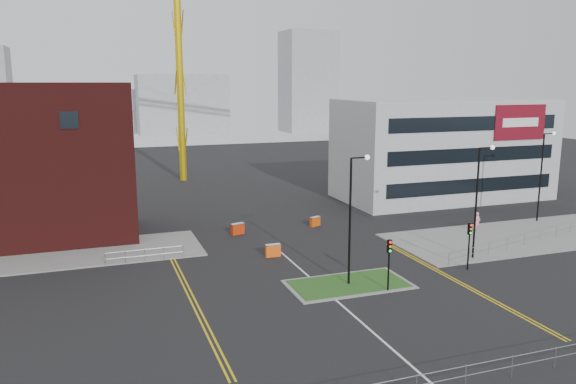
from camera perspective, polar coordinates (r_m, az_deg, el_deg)
ground at (r=32.85m, az=9.14°, el=-14.33°), size 200.00×200.00×0.00m
pavement_left at (r=50.18m, az=-25.08°, el=-6.14°), size 28.00×8.00×0.12m
pavement_right at (r=55.88m, az=22.26°, el=-4.22°), size 24.00×10.00×0.12m
island_kerb at (r=40.23m, az=6.17°, el=-9.31°), size 8.60×4.60×0.08m
grass_island at (r=40.22m, az=6.17°, el=-9.28°), size 8.00×4.00×0.12m
office_block at (r=71.12m, az=15.43°, el=4.23°), size 25.00×12.20×12.00m
streetlamp_island at (r=38.78m, az=6.62°, el=-1.81°), size 1.46×0.36×9.18m
streetlamp_right_near at (r=46.80m, az=18.84°, el=-0.10°), size 1.46×0.36×9.18m
streetlamp_right_far at (r=61.89m, az=24.48°, el=2.10°), size 1.46×0.36×9.18m
traffic_light_island at (r=38.62m, az=10.24°, el=-6.34°), size 0.28×0.33×3.65m
traffic_light_right at (r=44.54m, az=17.96°, el=-4.36°), size 0.28×0.33×3.65m
railing_front at (r=27.98m, az=15.35°, el=-17.58°), size 24.05×0.05×1.10m
railing_left at (r=45.99m, az=-14.34°, el=-6.04°), size 6.05×0.05×1.10m
railing_right at (r=52.94m, az=22.89°, el=-4.28°), size 19.05×5.05×1.10m
centre_line at (r=34.44m, az=7.51°, el=-13.02°), size 0.15×30.00×0.01m
yellow_left_a at (r=38.93m, az=-10.18°, el=-10.19°), size 0.12×24.00×0.01m
yellow_left_b at (r=38.98m, az=-9.73°, el=-10.15°), size 0.12×24.00×0.01m
yellow_right_a at (r=42.33m, az=16.67°, el=-8.73°), size 0.12×20.00×0.01m
yellow_right_b at (r=42.51m, az=17.00°, el=-8.66°), size 0.12×20.00×0.01m
skyline_b at (r=157.93m, az=-10.70°, el=8.74°), size 24.00×12.00×16.00m
skyline_c at (r=162.21m, az=2.04°, el=11.10°), size 14.00×12.00×28.00m
skyline_d at (r=166.21m, az=-17.42°, el=7.84°), size 30.00×12.00×12.00m
pedestrian at (r=56.33m, az=18.67°, el=-2.90°), size 0.79×0.61×1.92m
barrier_left at (r=46.04m, az=-1.55°, el=-5.90°), size 1.24×0.42×1.04m
barrier_mid at (r=52.81m, az=-5.14°, el=-3.69°), size 1.33×0.77×1.06m
barrier_right at (r=55.62m, az=2.77°, el=-2.96°), size 1.18×0.79×0.95m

